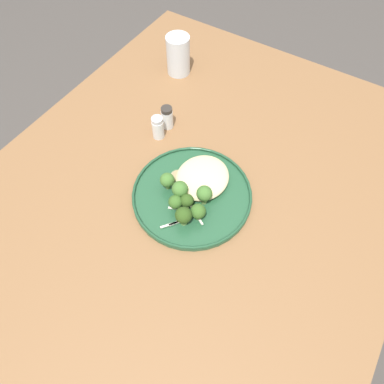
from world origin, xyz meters
TOP-DOWN VIEW (x-y plane):
  - ground at (0.00, 0.00)m, footprint 6.00×6.00m
  - wooden_dining_table at (0.00, 0.00)m, footprint 1.40×1.00m
  - dinner_plate at (0.05, -0.01)m, footprint 0.29×0.29m
  - noodle_bed at (0.10, -0.01)m, footprint 0.14×0.13m
  - seared_scallop_center_golden at (0.07, 0.04)m, footprint 0.03×0.03m
  - seared_scallop_half_hidden at (0.05, -0.00)m, footprint 0.03×0.03m
  - seared_scallop_left_edge at (0.11, -0.00)m, footprint 0.03×0.03m
  - seared_scallop_right_edge at (0.05, -0.03)m, footprint 0.02×0.02m
  - broccoli_floret_front_edge at (0.01, -0.06)m, footprint 0.04×0.04m
  - broccoli_floret_center_pile at (-0.00, 0.00)m, footprint 0.03×0.03m
  - broccoli_floret_near_rim at (0.03, 0.01)m, footprint 0.04×0.04m
  - broccoli_floret_small_sprig at (0.05, -0.05)m, footprint 0.04×0.04m
  - broccoli_floret_split_head at (-0.02, -0.04)m, footprint 0.04×0.04m
  - broccoli_floret_tall_stalk at (0.04, 0.05)m, footprint 0.03×0.03m
  - broccoli_floret_rear_charred at (0.02, -0.02)m, footprint 0.03×0.03m
  - onion_sliver_pale_crescent at (0.01, -0.05)m, footprint 0.03×0.05m
  - onion_sliver_curled_piece at (-0.03, -0.03)m, footprint 0.05×0.03m
  - onion_sliver_long_sliver at (-0.04, -0.02)m, footprint 0.05×0.04m
  - onion_sliver_short_strip at (0.00, -0.01)m, footprint 0.03×0.05m
  - water_glass at (0.43, 0.27)m, footprint 0.07×0.07m
  - salt_shaker at (0.17, 0.17)m, footprint 0.03×0.03m
  - pepper_shaker at (0.22, 0.17)m, footprint 0.03×0.03m

SIDE VIEW (x-z plane):
  - ground at x=0.00m, z-range 0.00..0.00m
  - wooden_dining_table at x=0.00m, z-range 0.29..1.03m
  - dinner_plate at x=0.05m, z-range 0.74..0.76m
  - onion_sliver_pale_crescent at x=0.01m, z-range 0.75..0.76m
  - onion_sliver_curled_piece at x=-0.03m, z-range 0.75..0.76m
  - onion_sliver_long_sliver at x=-0.04m, z-range 0.75..0.76m
  - onion_sliver_short_strip at x=0.00m, z-range 0.75..0.76m
  - seared_scallop_half_hidden at x=0.05m, z-range 0.75..0.77m
  - seared_scallop_center_golden at x=0.07m, z-range 0.75..0.77m
  - seared_scallop_left_edge at x=0.11m, z-range 0.75..0.77m
  - seared_scallop_right_edge at x=0.05m, z-range 0.75..0.77m
  - noodle_bed at x=0.10m, z-range 0.75..0.78m
  - salt_shaker at x=0.17m, z-range 0.74..0.81m
  - pepper_shaker at x=0.22m, z-range 0.74..0.81m
  - broccoli_floret_center_pile at x=0.00m, z-range 0.76..0.80m
  - broccoli_floret_front_edge at x=0.01m, z-range 0.76..0.80m
  - broccoli_floret_rear_charred at x=0.02m, z-range 0.76..0.80m
  - broccoli_floret_tall_stalk at x=0.04m, z-range 0.76..0.81m
  - broccoli_floret_split_head at x=-0.02m, z-range 0.76..0.81m
  - broccoli_floret_near_rim at x=0.03m, z-range 0.76..0.82m
  - broccoli_floret_small_sprig at x=0.05m, z-range 0.76..0.82m
  - water_glass at x=0.43m, z-range 0.73..0.85m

